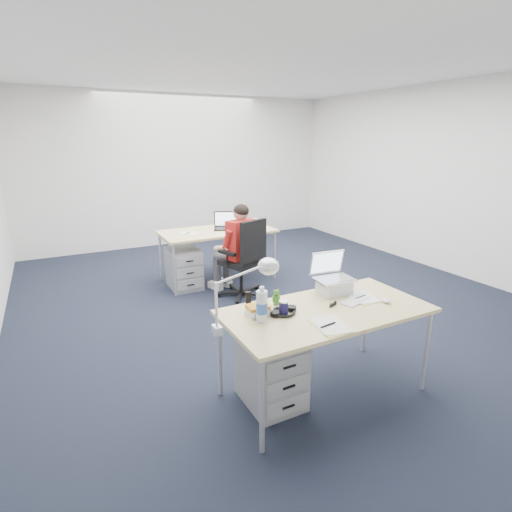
% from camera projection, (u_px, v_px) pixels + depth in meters
% --- Properties ---
extents(floor, '(7.00, 7.00, 0.00)m').
position_uv_depth(floor, '(273.00, 302.00, 5.07)').
color(floor, black).
rests_on(floor, ground).
extents(room, '(6.02, 7.02, 2.80)m').
position_uv_depth(room, '(274.00, 164.00, 4.58)').
color(room, silver).
rests_on(room, ground).
extents(desk_near, '(1.60, 0.80, 0.73)m').
position_uv_depth(desk_near, '(326.00, 315.00, 3.08)').
color(desk_near, tan).
rests_on(desk_near, ground).
extents(desk_far, '(1.60, 0.80, 0.73)m').
position_uv_depth(desk_far, '(217.00, 233.00, 5.72)').
color(desk_far, tan).
rests_on(desk_far, ground).
extents(office_chair, '(0.83, 0.83, 1.04)m').
position_uv_depth(office_chair, '(243.00, 275.00, 5.17)').
color(office_chair, black).
rests_on(office_chair, ground).
extents(seated_person, '(0.50, 0.70, 1.20)m').
position_uv_depth(seated_person, '(234.00, 249.00, 5.20)').
color(seated_person, '#AC1D18').
rests_on(seated_person, ground).
extents(drawer_pedestal_near, '(0.40, 0.50, 0.55)m').
position_uv_depth(drawer_pedestal_near, '(271.00, 370.00, 3.07)').
color(drawer_pedestal_near, '#949699').
rests_on(drawer_pedestal_near, ground).
extents(drawer_pedestal_far, '(0.40, 0.50, 0.55)m').
position_uv_depth(drawer_pedestal_far, '(184.00, 268.00, 5.49)').
color(drawer_pedestal_far, '#949699').
rests_on(drawer_pedestal_far, ground).
extents(silver_laptop, '(0.34, 0.28, 0.34)m').
position_uv_depth(silver_laptop, '(335.00, 274.00, 3.33)').
color(silver_laptop, silver).
rests_on(silver_laptop, desk_near).
extents(wireless_keyboard, '(0.31, 0.20, 0.01)m').
position_uv_depth(wireless_keyboard, '(356.00, 300.00, 3.22)').
color(wireless_keyboard, white).
rests_on(wireless_keyboard, desk_near).
extents(computer_mouse, '(0.09, 0.12, 0.04)m').
position_uv_depth(computer_mouse, '(386.00, 300.00, 3.19)').
color(computer_mouse, white).
rests_on(computer_mouse, desk_near).
extents(headphones, '(0.26, 0.22, 0.04)m').
position_uv_depth(headphones, '(283.00, 311.00, 2.98)').
color(headphones, black).
rests_on(headphones, desk_near).
extents(can_koozie, '(0.08, 0.08, 0.11)m').
position_uv_depth(can_koozie, '(284.00, 308.00, 2.95)').
color(can_koozie, '#17143F').
rests_on(can_koozie, desk_near).
extents(water_bottle, '(0.09, 0.09, 0.26)m').
position_uv_depth(water_bottle, '(262.00, 304.00, 2.83)').
color(water_bottle, silver).
rests_on(water_bottle, desk_near).
extents(bear_figurine, '(0.08, 0.08, 0.13)m').
position_uv_depth(bear_figurine, '(276.00, 297.00, 3.13)').
color(bear_figurine, '#266F1D').
rests_on(bear_figurine, desk_near).
extents(book_stack, '(0.18, 0.14, 0.08)m').
position_uv_depth(book_stack, '(258.00, 310.00, 2.95)').
color(book_stack, silver).
rests_on(book_stack, desk_near).
extents(cordless_phone, '(0.04, 0.03, 0.14)m').
position_uv_depth(cordless_phone, '(248.00, 301.00, 3.04)').
color(cordless_phone, black).
rests_on(cordless_phone, desk_near).
extents(papers_left, '(0.25, 0.32, 0.01)m').
position_uv_depth(papers_left, '(330.00, 326.00, 2.78)').
color(papers_left, '#E5E685').
rests_on(papers_left, desk_near).
extents(papers_right, '(0.22, 0.29, 0.01)m').
position_uv_depth(papers_right, '(362.00, 298.00, 3.28)').
color(papers_right, '#E5E685').
rests_on(papers_right, desk_near).
extents(sunglasses, '(0.11, 0.08, 0.02)m').
position_uv_depth(sunglasses, '(333.00, 305.00, 3.11)').
color(sunglasses, black).
rests_on(sunglasses, desk_near).
extents(desk_lamp, '(0.47, 0.27, 0.50)m').
position_uv_depth(desk_lamp, '(237.00, 295.00, 2.67)').
color(desk_lamp, silver).
rests_on(desk_lamp, desk_near).
extents(dark_laptop, '(0.46, 0.46, 0.26)m').
position_uv_depth(dark_laptop, '(226.00, 220.00, 5.74)').
color(dark_laptop, black).
rests_on(dark_laptop, desk_far).
extents(far_cup, '(0.07, 0.07, 0.09)m').
position_uv_depth(far_cup, '(255.00, 221.00, 6.13)').
color(far_cup, white).
rests_on(far_cup, desk_far).
extents(far_papers, '(0.29, 0.32, 0.01)m').
position_uv_depth(far_papers, '(189.00, 233.00, 5.50)').
color(far_papers, white).
rests_on(far_papers, desk_far).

